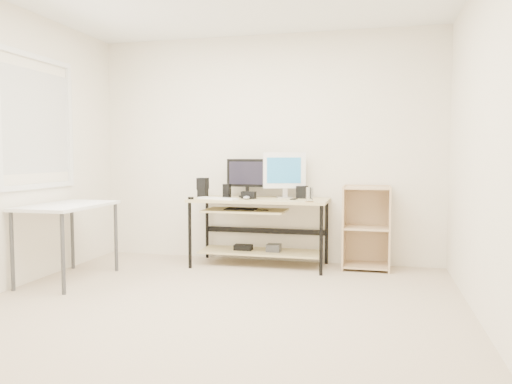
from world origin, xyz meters
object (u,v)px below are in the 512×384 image
Objects in this scene: desk at (257,218)px; black_monitor at (247,175)px; audio_controller at (227,191)px; shelf_unit at (366,227)px; white_imac at (284,172)px; side_table at (67,212)px.

desk is 3.15× the size of black_monitor.
audio_controller is at bearing -163.87° from desk.
black_monitor is at bearing -179.77° from shelf_unit.
desk is 0.59m from white_imac.
side_table is 6.16× the size of audio_controller.
desk is at bearing -41.43° from black_monitor.
shelf_unit is 5.55× the size of audio_controller.
black_monitor is 0.94× the size of white_imac.
audio_controller is at bearing 35.98° from side_table.
black_monitor is at bearing 159.21° from white_imac.
audio_controller is at bearing -120.41° from black_monitor.
black_monitor reaches higher than shelf_unit.
audio_controller is (-0.60, -0.24, -0.21)m from white_imac.
shelf_unit is (2.83, 1.22, -0.22)m from side_table.
desk is 1.97m from side_table.
black_monitor reaches higher than desk.
audio_controller is (1.33, 0.97, 0.16)m from side_table.
desk and side_table have the same top height.
black_monitor is 2.93× the size of audio_controller.
side_table is 1.97× the size of white_imac.
black_monitor is 0.34m from audio_controller.
shelf_unit is 1.89× the size of black_monitor.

